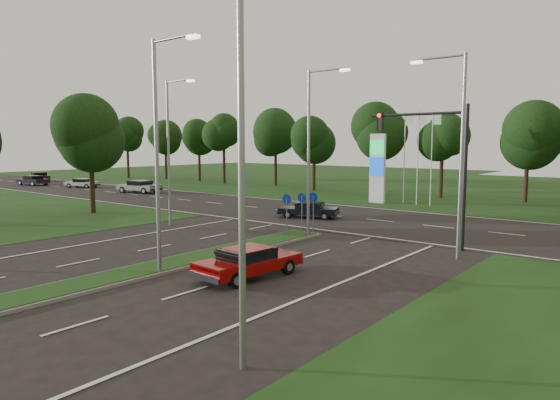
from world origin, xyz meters
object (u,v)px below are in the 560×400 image
Objects in this scene: far_car_a at (139,186)px; red_sedan at (248,261)px; far_car_d at (39,176)px; far_car_b at (82,183)px; far_car_c at (33,180)px; navy_sedan at (309,210)px.

red_sedan is at bearing -131.09° from far_car_a.
far_car_d is at bearing 166.70° from red_sedan.
far_car_c is (-8.00, -1.99, 0.07)m from far_car_b.
far_car_d is at bearing 60.00° from far_car_b.
far_car_c is at bearing 80.43° from far_car_b.
far_car_c is (-50.08, 15.10, 0.02)m from red_sedan.
far_car_a reaches higher than navy_sedan.
navy_sedan is 0.89× the size of far_car_d.
far_car_b is at bearing 163.04° from red_sedan.
navy_sedan reaches higher than far_car_b.
far_car_b is (-42.08, 17.08, -0.05)m from red_sedan.
red_sedan is 58.98m from far_car_d.
navy_sedan is 42.88m from far_car_c.
red_sedan is 1.02× the size of navy_sedan.
red_sedan reaches higher than navy_sedan.
far_car_a is at bearing -89.33° from far_car_c.
far_car_b is at bearing 80.32° from far_car_a.
red_sedan is 15.83m from navy_sedan.
red_sedan is 45.41m from far_car_b.
far_car_c is 0.91× the size of far_car_d.
far_car_a is 1.00× the size of far_car_d.
far_car_a is at bearing 59.75° from navy_sedan.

